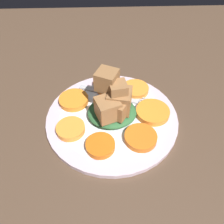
{
  "coord_description": "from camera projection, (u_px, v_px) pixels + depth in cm",
  "views": [
    {
      "loc": [
        1.26,
        30.9,
        37.06
      ],
      "look_at": [
        0.0,
        0.0,
        4.1
      ],
      "focal_mm": 35.0,
      "sensor_mm": 36.0,
      "label": 1
    }
  ],
  "objects": [
    {
      "name": "carrot_slice_2",
      "position": [
        71.0,
        129.0,
        0.43
      ],
      "size": [
        5.65,
        5.65,
        1.22
      ],
      "primitive_type": "cylinder",
      "color": "orange",
      "rests_on": "plate"
    },
    {
      "name": "carrot_slice_5",
      "position": [
        153.0,
        112.0,
        0.46
      ],
      "size": [
        7.03,
        7.03,
        1.22
      ],
      "primitive_type": "cylinder",
      "color": "orange",
      "rests_on": "plate"
    },
    {
      "name": "carrot_slice_1",
      "position": [
        74.0,
        100.0,
        0.48
      ],
      "size": [
        6.47,
        6.47,
        1.22
      ],
      "primitive_type": "cylinder",
      "color": "orange",
      "rests_on": "plate"
    },
    {
      "name": "carrot_slice_4",
      "position": [
        141.0,
        137.0,
        0.41
      ],
      "size": [
        6.21,
        6.21,
        1.22
      ],
      "primitive_type": "cylinder",
      "color": "orange",
      "rests_on": "plate"
    },
    {
      "name": "plate",
      "position": [
        112.0,
        117.0,
        0.46
      ],
      "size": [
        27.55,
        27.55,
        1.05
      ],
      "color": "silver",
      "rests_on": "table_slab"
    },
    {
      "name": "table_slab",
      "position": [
        112.0,
        122.0,
        0.47
      ],
      "size": [
        120.0,
        120.0,
        2.0
      ],
      "primitive_type": "cube",
      "color": "#4C3828",
      "rests_on": "ground"
    },
    {
      "name": "carrot_slice_0",
      "position": [
        108.0,
        84.0,
        0.52
      ],
      "size": [
        6.88,
        6.88,
        1.22
      ],
      "primitive_type": "cylinder",
      "color": "orange",
      "rests_on": "plate"
    },
    {
      "name": "carrot_slice_6",
      "position": [
        135.0,
        89.0,
        0.51
      ],
      "size": [
        6.08,
        6.08,
        1.22
      ],
      "primitive_type": "cylinder",
      "color": "orange",
      "rests_on": "plate"
    },
    {
      "name": "carrot_slice_3",
      "position": [
        100.0,
        145.0,
        0.4
      ],
      "size": [
        5.44,
        5.44,
        1.22
      ],
      "primitive_type": "cylinder",
      "color": "#D76115",
      "rests_on": "plate"
    },
    {
      "name": "fork",
      "position": [
        121.0,
        96.0,
        0.5
      ],
      "size": [
        18.69,
        8.74,
        0.4
      ],
      "rotation": [
        0.0,
        0.0,
        -0.38
      ],
      "color": "#B2B2B7",
      "rests_on": "plate"
    },
    {
      "name": "center_pile",
      "position": [
        113.0,
        104.0,
        0.43
      ],
      "size": [
        10.16,
        9.28,
        9.72
      ],
      "color": "#2D6033",
      "rests_on": "plate"
    }
  ]
}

